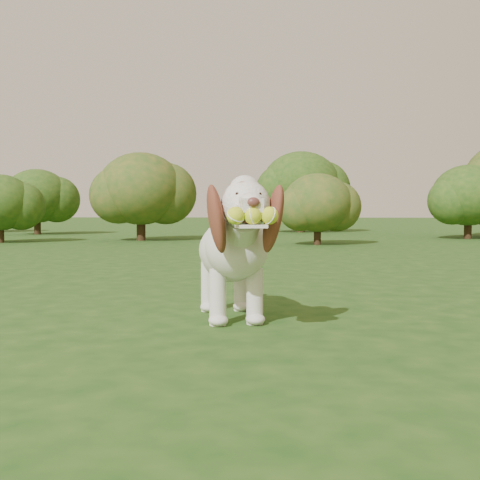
{
  "coord_description": "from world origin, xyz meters",
  "views": [
    {
      "loc": [
        0.76,
        -4.14,
        0.66
      ],
      "look_at": [
        0.54,
        -0.9,
        0.49
      ],
      "focal_mm": 45.0,
      "sensor_mm": 36.0,
      "label": 1
    }
  ],
  "objects": [
    {
      "name": "shrub_e",
      "position": [
        -5.4,
        10.67,
        0.97
      ],
      "size": [
        1.59,
        1.59,
        1.65
      ],
      "color": "#382314",
      "rests_on": "ground"
    },
    {
      "name": "shrub_a",
      "position": [
        -4.63,
        7.06,
        0.77
      ],
      "size": [
        1.27,
        1.27,
        1.31
      ],
      "color": "#382314",
      "rests_on": "ground"
    },
    {
      "name": "shrub_b",
      "position": [
        -2.1,
        7.97,
        1.06
      ],
      "size": [
        1.74,
        1.74,
        1.8
      ],
      "color": "#382314",
      "rests_on": "ground"
    },
    {
      "name": "ground",
      "position": [
        0.0,
        0.0,
        0.0
      ],
      "size": [
        80.0,
        80.0,
        0.0
      ],
      "primitive_type": "plane",
      "color": "#183F12",
      "rests_on": "ground"
    },
    {
      "name": "dog",
      "position": [
        0.48,
        -0.66,
        0.44
      ],
      "size": [
        0.61,
        1.26,
        0.83
      ],
      "rotation": [
        0.0,
        0.0,
        0.23
      ],
      "color": "silver",
      "rests_on": "ground"
    },
    {
      "name": "shrub_c",
      "position": [
        1.41,
        6.78,
        0.76
      ],
      "size": [
        1.25,
        1.25,
        1.29
      ],
      "color": "#382314",
      "rests_on": "ground"
    },
    {
      "name": "shrub_d",
      "position": [
        4.78,
        9.13,
        0.94
      ],
      "size": [
        1.55,
        1.55,
        1.6
      ],
      "color": "#382314",
      "rests_on": "ground"
    },
    {
      "name": "shrub_i",
      "position": [
        1.3,
        12.49,
        1.31
      ],
      "size": [
        2.14,
        2.14,
        2.22
      ],
      "color": "#382314",
      "rests_on": "ground"
    }
  ]
}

